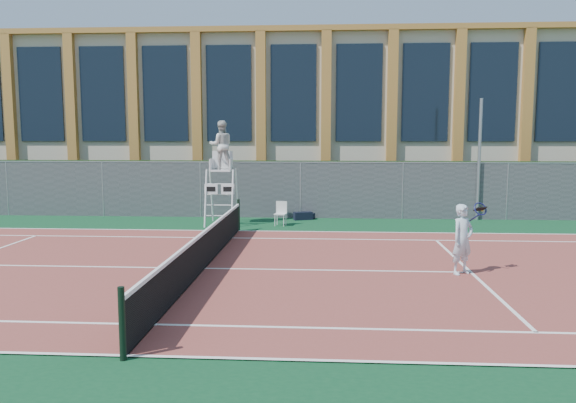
# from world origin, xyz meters

# --- Properties ---
(ground) EXTENTS (120.00, 120.00, 0.00)m
(ground) POSITION_xyz_m (0.00, 0.00, 0.00)
(ground) COLOR #233814
(apron) EXTENTS (36.00, 20.00, 0.01)m
(apron) POSITION_xyz_m (0.00, 1.00, 0.01)
(apron) COLOR #0D3D20
(apron) RESTS_ON ground
(tennis_court) EXTENTS (23.77, 10.97, 0.02)m
(tennis_court) POSITION_xyz_m (0.00, 0.00, 0.02)
(tennis_court) COLOR brown
(tennis_court) RESTS_ON apron
(tennis_net) EXTENTS (0.10, 11.30, 1.10)m
(tennis_net) POSITION_xyz_m (0.00, 0.00, 0.54)
(tennis_net) COLOR black
(tennis_net) RESTS_ON ground
(fence) EXTENTS (40.00, 0.06, 2.20)m
(fence) POSITION_xyz_m (0.00, 8.80, 1.10)
(fence) COLOR #595E60
(fence) RESTS_ON ground
(hedge) EXTENTS (40.00, 1.40, 2.20)m
(hedge) POSITION_xyz_m (0.00, 10.00, 1.10)
(hedge) COLOR black
(hedge) RESTS_ON ground
(building) EXTENTS (45.00, 10.60, 8.22)m
(building) POSITION_xyz_m (0.00, 17.95, 4.15)
(building) COLOR #BDB59C
(building) RESTS_ON ground
(steel_pole) EXTENTS (0.12, 0.12, 4.67)m
(steel_pole) POSITION_xyz_m (8.86, 8.70, 2.34)
(steel_pole) COLOR #9EA0A5
(steel_pole) RESTS_ON ground
(umpire_chair) EXTENTS (1.07, 1.65, 3.84)m
(umpire_chair) POSITION_xyz_m (-0.83, 7.05, 2.81)
(umpire_chair) COLOR white
(umpire_chair) RESTS_ON ground
(plastic_chair) EXTENTS (0.47, 0.47, 0.87)m
(plastic_chair) POSITION_xyz_m (1.36, 6.90, 0.52)
(plastic_chair) COLOR silver
(plastic_chair) RESTS_ON apron
(sports_bag_near) EXTENTS (0.77, 0.52, 0.31)m
(sports_bag_near) POSITION_xyz_m (2.11, 8.29, 0.16)
(sports_bag_near) COLOR black
(sports_bag_near) RESTS_ON apron
(sports_bag_far) EXTENTS (0.61, 0.43, 0.22)m
(sports_bag_far) POSITION_xyz_m (2.28, 8.60, 0.12)
(sports_bag_far) COLOR black
(sports_bag_far) RESTS_ON apron
(tennis_player) EXTENTS (0.99, 0.76, 1.66)m
(tennis_player) POSITION_xyz_m (6.14, -0.16, 0.86)
(tennis_player) COLOR silver
(tennis_player) RESTS_ON tennis_court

